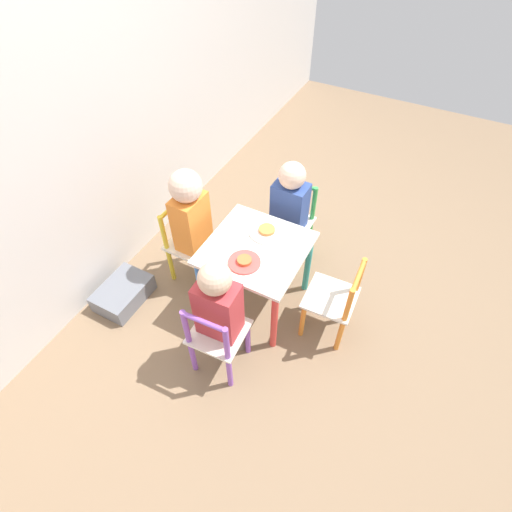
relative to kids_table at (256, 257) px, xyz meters
The scene contains 13 objects.
ground_plane 0.39m from the kids_table, ahead, with size 6.00×6.00×0.00m, color #7F664C.
house_wall 1.30m from the kids_table, 90.00° to the left, with size 6.00×0.06×2.60m.
kids_table is the anchor object (origin of this frame).
chair_green 0.48m from the kids_table, ahead, with size 0.26×0.26×0.53m.
chair_purple 0.48m from the kids_table, behind, with size 0.27×0.27×0.53m.
chair_yellow 0.48m from the kids_table, 88.46° to the left, with size 0.27×0.27×0.53m.
chair_orange 0.48m from the kids_table, 87.61° to the right, with size 0.27×0.27×0.53m.
child_right 0.40m from the kids_table, ahead, with size 0.21×0.20×0.74m.
child_left 0.40m from the kids_table, behind, with size 0.21×0.21×0.75m.
child_back 0.42m from the kids_table, 88.46° to the left, with size 0.20×0.23×0.80m.
plate_right 0.16m from the kids_table, ahead, with size 0.20×0.20×0.03m.
plate_left 0.16m from the kids_table, behind, with size 0.17×0.17×0.03m.
storage_bin 0.87m from the kids_table, 117.13° to the left, with size 0.33×0.24×0.12m.
Camera 1 is at (-1.29, -0.68, 1.99)m, focal length 28.00 mm.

